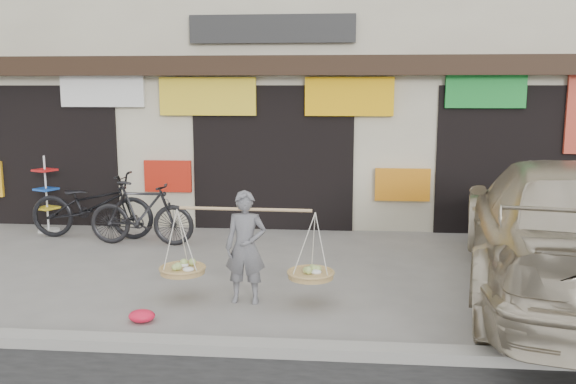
# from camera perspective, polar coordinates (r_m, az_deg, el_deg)

# --- Properties ---
(ground) EXTENTS (70.00, 70.00, 0.00)m
(ground) POSITION_cam_1_polar(r_m,az_deg,el_deg) (8.31, -4.16, -8.97)
(ground) COLOR gray
(ground) RESTS_ON ground
(kerb) EXTENTS (70.00, 0.25, 0.12)m
(kerb) POSITION_cam_1_polar(r_m,az_deg,el_deg) (6.45, -7.11, -14.12)
(kerb) COLOR gray
(kerb) RESTS_ON ground
(shophouse_block) EXTENTS (14.00, 6.32, 7.00)m
(shophouse_block) POSITION_cam_1_polar(r_m,az_deg,el_deg) (14.26, -0.08, 12.93)
(shophouse_block) COLOR beige
(shophouse_block) RESTS_ON ground
(street_vendor) EXTENTS (2.19, 0.60, 1.41)m
(street_vendor) POSITION_cam_1_polar(r_m,az_deg,el_deg) (7.62, -3.98, -5.66)
(street_vendor) COLOR slate
(street_vendor) RESTS_ON ground
(bike_0) EXTENTS (2.25, 0.81, 1.18)m
(bike_0) POSITION_cam_1_polar(r_m,az_deg,el_deg) (11.38, -17.86, -1.21)
(bike_0) COLOR black
(bike_0) RESTS_ON ground
(bike_1) EXTENTS (1.84, 0.57, 1.10)m
(bike_1) POSITION_cam_1_polar(r_m,az_deg,el_deg) (10.66, -13.57, -1.94)
(bike_1) COLOR black
(bike_1) RESTS_ON ground
(suv) EXTENTS (3.63, 6.54, 1.79)m
(suv) POSITION_cam_1_polar(r_m,az_deg,el_deg) (8.52, 25.02, -3.14)
(suv) COLOR beige
(suv) RESTS_ON ground
(display_rack) EXTENTS (0.45, 0.45, 1.42)m
(display_rack) POSITION_cam_1_polar(r_m,az_deg,el_deg) (12.19, -21.63, -0.80)
(display_rack) COLOR silver
(display_rack) RESTS_ON ground
(red_bag) EXTENTS (0.31, 0.25, 0.14)m
(red_bag) POSITION_cam_1_polar(r_m,az_deg,el_deg) (7.34, -13.52, -11.21)
(red_bag) COLOR red
(red_bag) RESTS_ON ground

